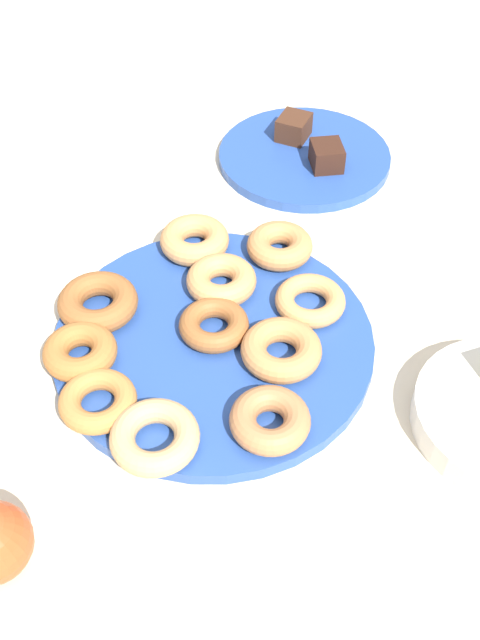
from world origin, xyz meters
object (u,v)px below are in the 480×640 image
(donut_0, at_px, (270,420))
(donut_10, at_px, (155,437))
(donut_2, at_px, (280,246))
(cake_plate, at_px, (304,157))
(donut_3, at_px, (310,301))
(brownie_near, at_px, (294,127))
(donut_8, at_px, (281,350))
(donut_plate, at_px, (214,341))
(donut_7, at_px, (98,302))
(donut_5, at_px, (217,325))
(donut_6, at_px, (98,401))
(donut_1, at_px, (221,280))
(donut_9, at_px, (80,352))
(brownie_far, at_px, (327,156))
(donut_4, at_px, (195,240))

(donut_0, bearing_deg, donut_10, -74.36)
(donut_2, distance_m, cake_plate, 0.23)
(donut_3, height_order, brownie_near, brownie_near)
(donut_8, bearing_deg, donut_0, -3.34)
(donut_plate, height_order, donut_7, donut_7)
(donut_5, height_order, donut_6, same)
(donut_plate, xyz_separation_m, donut_3, (-0.06, 0.11, 0.02))
(donut_1, height_order, donut_9, same)
(cake_plate, height_order, brownie_far, brownie_far)
(cake_plate, bearing_deg, donut_8, -1.41)
(donut_8, xyz_separation_m, donut_10, (0.12, -0.12, -0.00))
(donut_9, xyz_separation_m, brownie_far, (-0.39, 0.26, 0.00))
(donut_1, bearing_deg, donut_3, 79.21)
(donut_plate, relative_size, cake_plate, 1.43)
(donut_0, xyz_separation_m, donut_6, (-0.01, -0.18, -0.00))
(donut_2, relative_size, cake_plate, 0.32)
(donut_5, bearing_deg, donut_9, -68.58)
(donut_1, height_order, cake_plate, donut_1)
(donut_1, bearing_deg, donut_10, -9.69)
(donut_4, bearing_deg, donut_2, 89.90)
(donut_5, height_order, donut_7, donut_7)
(donut_plate, relative_size, donut_9, 4.49)
(donut_9, height_order, cake_plate, donut_9)
(donut_4, bearing_deg, donut_3, 58.89)
(donut_0, relative_size, donut_7, 0.89)
(donut_3, xyz_separation_m, donut_10, (0.21, -0.14, 0.00))
(donut_0, distance_m, donut_7, 0.25)
(donut_5, distance_m, cake_plate, 0.38)
(donut_5, distance_m, donut_6, 0.16)
(donut_plate, bearing_deg, donut_10, -14.54)
(donut_3, height_order, brownie_far, brownie_far)
(donut_5, height_order, brownie_near, brownie_near)
(donut_10, bearing_deg, donut_8, 136.91)
(donut_7, bearing_deg, cake_plate, 147.45)
(donut_1, height_order, donut_8, same)
(donut_plate, distance_m, donut_0, 0.14)
(cake_plate, bearing_deg, donut_2, -5.58)
(donut_4, height_order, donut_6, donut_4)
(donut_2, xyz_separation_m, donut_8, (0.17, 0.01, -0.00))
(donut_4, height_order, donut_8, donut_4)
(donut_7, xyz_separation_m, cake_plate, (-0.35, 0.22, -0.02))
(donut_plate, xyz_separation_m, brownie_far, (-0.34, 0.12, 0.02))
(donut_9, bearing_deg, donut_plate, 109.54)
(donut_2, relative_size, donut_7, 0.89)
(brownie_far, bearing_deg, donut_10, -17.68)
(donut_6, xyz_separation_m, brownie_far, (-0.45, 0.22, 0.00))
(donut_plate, distance_m, donut_10, 0.15)
(donut_0, distance_m, brownie_near, 0.53)
(donut_7, bearing_deg, donut_9, -1.36)
(donut_4, height_order, cake_plate, donut_4)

